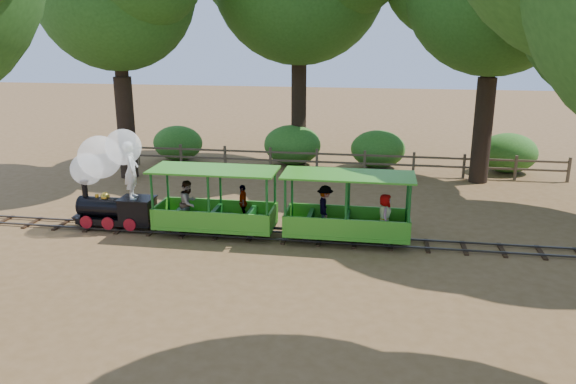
% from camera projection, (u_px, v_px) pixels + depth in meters
% --- Properties ---
extents(ground, '(90.00, 90.00, 0.00)m').
position_uv_depth(ground, '(320.00, 240.00, 16.06)').
color(ground, brown).
rests_on(ground, ground).
extents(track, '(22.00, 1.00, 0.10)m').
position_uv_depth(track, '(320.00, 238.00, 16.04)').
color(track, '#3F3D3A').
rests_on(track, ground).
extents(locomotive, '(2.70, 1.27, 3.10)m').
position_uv_depth(locomotive, '(108.00, 172.00, 16.63)').
color(locomotive, black).
rests_on(locomotive, ground).
extents(carriage_front, '(3.63, 1.48, 1.89)m').
position_uv_depth(carriage_front, '(212.00, 209.00, 16.29)').
color(carriage_front, '#3B9921').
rests_on(carriage_front, track).
extents(carriage_rear, '(3.63, 1.48, 1.89)m').
position_uv_depth(carriage_rear, '(347.00, 215.00, 15.71)').
color(carriage_rear, '#3B9921').
rests_on(carriage_rear, track).
extents(fence, '(18.10, 0.10, 1.00)m').
position_uv_depth(fence, '(341.00, 160.00, 23.49)').
color(fence, brown).
rests_on(fence, ground).
extents(shrub_west, '(2.30, 1.77, 1.59)m').
position_uv_depth(shrub_west, '(178.00, 143.00, 25.84)').
color(shrub_west, '#2D6B1E').
rests_on(shrub_west, ground).
extents(shrub_mid_w, '(2.55, 1.96, 1.77)m').
position_uv_depth(shrub_mid_w, '(292.00, 145.00, 24.98)').
color(shrub_mid_w, '#2D6B1E').
rests_on(shrub_mid_w, ground).
extents(shrub_mid_e, '(2.36, 1.82, 1.64)m').
position_uv_depth(shrub_mid_e, '(378.00, 149.00, 24.41)').
color(shrub_mid_e, '#2D6B1E').
rests_on(shrub_mid_e, ground).
extents(shrub_east, '(2.41, 1.85, 1.67)m').
position_uv_depth(shrub_east, '(508.00, 153.00, 23.57)').
color(shrub_east, '#2D6B1E').
rests_on(shrub_east, ground).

